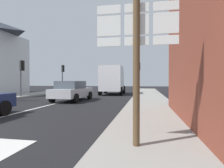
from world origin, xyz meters
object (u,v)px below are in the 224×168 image
Objects in this scene: sedan_far at (72,91)px; traffic_light_far_left at (63,72)px; traffic_light_far_right at (139,71)px; delivery_truck at (113,79)px; traffic_light_near_left at (22,70)px; route_sign_post at (136,54)px.

traffic_light_far_left is at bearing 118.53° from sedan_far.
delivery_truck is at bearing -136.90° from traffic_light_far_right.
traffic_light_near_left is (-7.16, -5.45, 0.78)m from delivery_truck.
sedan_far is 5.87m from traffic_light_near_left.
route_sign_post is 0.89× the size of traffic_light_far_left.
sedan_far is at bearing -17.20° from traffic_light_near_left.
traffic_light_near_left is at bearing -90.00° from traffic_light_far_left.
traffic_light_far_right is at bearing 43.10° from delivery_truck.
traffic_light_far_right is (9.96, 8.07, 0.32)m from traffic_light_near_left.
traffic_light_far_right is (-0.59, 18.88, 0.75)m from route_sign_post.
route_sign_post is at bearing -78.21° from delivery_truck.
route_sign_post is at bearing -88.21° from traffic_light_far_right.
sedan_far is 7.39m from delivery_truck.
traffic_light_far_right is at bearing 39.01° from traffic_light_near_left.
traffic_light_far_left is at bearing 179.11° from traffic_light_far_right.
delivery_truck is (1.79, 7.11, 0.89)m from sedan_far.
traffic_light_near_left is at bearing -140.99° from traffic_light_far_right.
route_sign_post is 0.86× the size of traffic_light_far_right.
delivery_truck is 1.54× the size of traffic_light_near_left.
sedan_far is 10.58m from route_sign_post.
traffic_light_near_left is at bearing 134.33° from route_sign_post.
route_sign_post is at bearing -60.99° from traffic_light_far_left.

